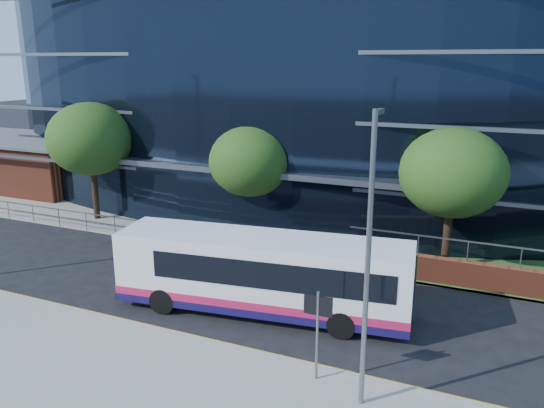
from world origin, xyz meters
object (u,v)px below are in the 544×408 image
at_px(brick_pavilion, 41,164).
at_px(tree_far_c, 453,173).
at_px(street_sign, 318,317).
at_px(tree_far_a, 90,139).
at_px(streetlight_east, 368,256).
at_px(tree_far_b, 250,162).
at_px(city_bus, 264,274).

distance_m(brick_pavilion, tree_far_c, 29.46).
distance_m(street_sign, tree_far_a, 20.63).
xyz_separation_m(street_sign, streetlight_east, (1.50, -0.59, 2.29)).
bearing_deg(tree_far_c, tree_far_b, 177.14).
xyz_separation_m(tree_far_a, tree_far_c, (20.00, 0.00, -0.33)).
height_order(tree_far_c, city_bus, tree_far_c).
bearing_deg(city_bus, brick_pavilion, 146.09).
xyz_separation_m(tree_far_b, streetlight_east, (9.00, -11.67, 0.23)).
xyz_separation_m(street_sign, city_bus, (-3.28, 3.54, -0.57)).
bearing_deg(street_sign, tree_far_b, 124.08).
bearing_deg(brick_pavilion, tree_far_c, -8.82).
distance_m(tree_far_a, streetlight_east, 22.05).
bearing_deg(tree_far_c, street_sign, -103.29).
height_order(tree_far_a, tree_far_b, tree_far_a).
xyz_separation_m(tree_far_c, city_bus, (-5.78, -7.05, -2.95)).
bearing_deg(tree_far_a, streetlight_east, -30.46).
distance_m(street_sign, tree_far_b, 13.54).
bearing_deg(street_sign, tree_far_c, 76.71).
xyz_separation_m(tree_far_a, city_bus, (14.22, -7.05, -3.28)).
bearing_deg(brick_pavilion, streetlight_east, -29.24).
bearing_deg(tree_far_c, brick_pavilion, 171.18).
bearing_deg(tree_far_a, street_sign, -31.17).
relative_size(tree_far_b, streetlight_east, 0.76).
bearing_deg(streetlight_east, tree_far_a, 149.54).
bearing_deg(brick_pavilion, tree_far_b, -11.88).
relative_size(tree_far_a, tree_far_b, 1.15).
relative_size(brick_pavilion, tree_far_c, 1.32).
distance_m(tree_far_b, tree_far_c, 10.02).
distance_m(tree_far_c, city_bus, 9.58).
bearing_deg(street_sign, tree_far_a, 148.83).
xyz_separation_m(street_sign, tree_far_b, (-7.50, 11.09, 2.06)).
relative_size(street_sign, streetlight_east, 0.35).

